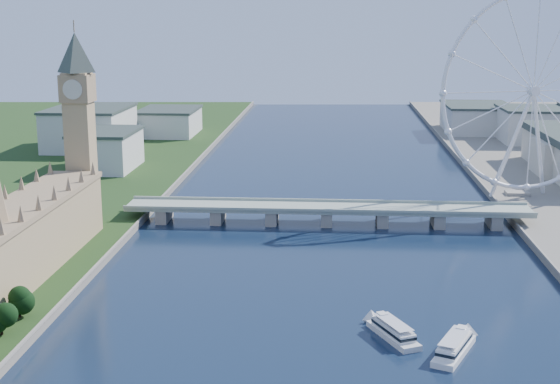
{
  "coord_description": "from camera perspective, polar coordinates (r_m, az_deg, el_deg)",
  "views": [
    {
      "loc": [
        2.93,
        -113.4,
        111.03
      ],
      "look_at": [
        -19.45,
        210.0,
        37.62
      ],
      "focal_mm": 50.0,
      "sensor_mm": 36.0,
      "label": 1
    }
  ],
  "objects": [
    {
      "name": "big_ben",
      "position": [
        415.11,
        -14.54,
        6.2
      ],
      "size": [
        20.02,
        20.02,
        110.0
      ],
      "color": "tan",
      "rests_on": "ground"
    },
    {
      "name": "westminster_bridge",
      "position": [
        426.39,
        3.44,
        -1.44
      ],
      "size": [
        220.0,
        22.0,
        9.5
      ],
      "color": "gray",
      "rests_on": "ground"
    },
    {
      "name": "london_eye",
      "position": [
        484.84,
        18.05,
        6.99
      ],
      "size": [
        113.6,
        39.12,
        124.3
      ],
      "color": "silver",
      "rests_on": "ground"
    },
    {
      "name": "city_skyline",
      "position": [
        680.99,
        7.0,
        4.72
      ],
      "size": [
        505.0,
        280.0,
        32.0
      ],
      "color": "beige",
      "rests_on": "ground"
    },
    {
      "name": "tour_boat_near",
      "position": [
        282.41,
        8.27,
        -10.53
      ],
      "size": [
        19.89,
        30.31,
        6.62
      ],
      "primitive_type": null,
      "rotation": [
        0.0,
        0.0,
        0.45
      ],
      "color": "silver",
      "rests_on": "ground"
    },
    {
      "name": "tour_boat_far",
      "position": [
        273.76,
        12.59,
        -11.49
      ],
      "size": [
        20.08,
        31.56,
        6.87
      ],
      "primitive_type": null,
      "rotation": [
        0.0,
        0.0,
        -0.43
      ],
      "color": "silver",
      "rests_on": "ground"
    }
  ]
}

